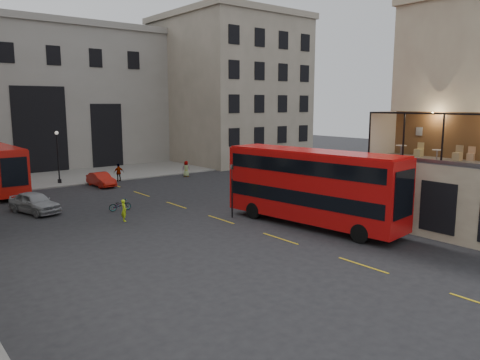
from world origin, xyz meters
TOP-DOWN VIEW (x-y plane):
  - ground at (0.00, 0.00)m, footprint 140.00×140.00m
  - host_frontage at (6.50, 0.00)m, footprint 3.00×11.00m
  - cafe_floor at (6.50, 0.00)m, footprint 3.00×10.00m
  - gateway at (-5.00, 47.99)m, footprint 35.00×10.60m
  - building_right at (20.00, 39.97)m, footprint 16.60×18.60m
  - pavement_far at (-6.00, 38.00)m, footprint 40.00×12.00m
  - traffic_light_near at (-1.00, 12.00)m, footprint 0.16×0.20m
  - street_lamp_b at (-6.00, 34.00)m, footprint 0.36×0.36m
  - bus_near at (1.78, 7.00)m, footprint 4.37×12.83m
  - car_a at (-11.55, 22.28)m, footprint 3.10×4.99m
  - car_b at (-3.24, 30.08)m, footprint 1.55×4.15m
  - bicycle at (-6.31, 19.04)m, footprint 1.72×0.80m
  - cyclist at (-7.46, 15.82)m, footprint 0.46×0.61m
  - pedestrian_c at (-0.59, 31.87)m, footprint 1.10×0.52m
  - pedestrian_d at (6.54, 30.07)m, footprint 1.02×1.01m
  - cafe_table_mid at (5.79, 0.71)m, footprint 0.56×0.56m
  - cafe_table_far at (5.57, 2.98)m, footprint 0.66×0.66m
  - cafe_chair_b at (7.09, 0.10)m, footprint 0.46×0.46m
  - cafe_chair_c at (7.63, -0.45)m, footprint 0.52×0.52m
  - cafe_chair_d at (7.27, 2.76)m, footprint 0.46×0.46m

SIDE VIEW (x-z plane):
  - ground at x=0.00m, z-range 0.00..0.00m
  - pavement_far at x=-6.00m, z-range 0.00..0.12m
  - bicycle at x=-6.31m, z-range 0.00..0.87m
  - car_b at x=-3.24m, z-range 0.00..1.35m
  - cyclist at x=-7.46m, z-range 0.00..1.52m
  - car_a at x=-11.55m, z-range 0.00..1.58m
  - pedestrian_d at x=6.54m, z-range 0.00..1.78m
  - pedestrian_c at x=-0.59m, z-range 0.00..1.83m
  - host_frontage at x=6.50m, z-range 0.00..4.50m
  - street_lamp_b at x=-6.00m, z-range -0.27..5.06m
  - traffic_light_near at x=-1.00m, z-range 0.52..4.32m
  - bus_near at x=1.78m, z-range 0.31..5.33m
  - cafe_floor at x=6.50m, z-range 4.50..4.60m
  - cafe_chair_c at x=7.63m, z-range 4.43..5.29m
  - cafe_chair_d at x=7.27m, z-range 4.42..5.34m
  - cafe_chair_b at x=7.09m, z-range 4.42..5.34m
  - cafe_table_mid at x=5.79m, z-range 4.71..5.42m
  - cafe_table_far at x=5.57m, z-range 4.73..5.56m
  - gateway at x=-5.00m, z-range 0.39..18.39m
  - building_right at x=20.00m, z-range 0.39..20.39m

